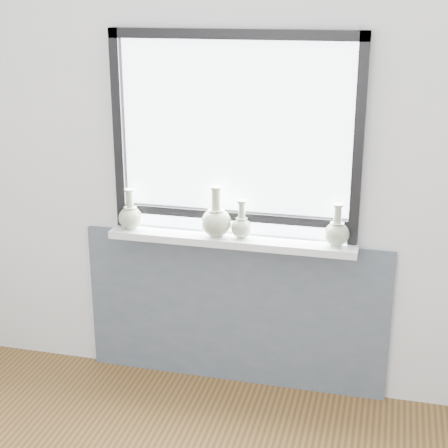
% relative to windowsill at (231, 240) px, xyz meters
% --- Properties ---
extents(back_wall, '(3.60, 0.02, 2.60)m').
position_rel_windowsill_xyz_m(back_wall, '(0.00, 0.10, 0.42)').
color(back_wall, silver).
rests_on(back_wall, ground).
extents(apron_panel, '(1.70, 0.03, 0.86)m').
position_rel_windowsill_xyz_m(apron_panel, '(0.00, 0.07, -0.45)').
color(apron_panel, '#515A6A').
rests_on(apron_panel, ground).
extents(windowsill, '(1.32, 0.18, 0.04)m').
position_rel_windowsill_xyz_m(windowsill, '(0.00, 0.00, 0.00)').
color(windowsill, silver).
rests_on(windowsill, apron_panel).
extents(window, '(1.30, 0.06, 1.05)m').
position_rel_windowsill_xyz_m(window, '(0.00, 0.06, 0.56)').
color(window, black).
rests_on(window, windowsill).
extents(vase_a, '(0.13, 0.13, 0.22)m').
position_rel_windowsill_xyz_m(vase_a, '(-0.56, -0.01, 0.09)').
color(vase_a, '#9EAD8D').
rests_on(vase_a, windowsill).
extents(vase_b, '(0.16, 0.16, 0.27)m').
position_rel_windowsill_xyz_m(vase_b, '(-0.08, -0.01, 0.11)').
color(vase_b, '#9EAD8D').
rests_on(vase_b, windowsill).
extents(vase_c, '(0.11, 0.11, 0.20)m').
position_rel_windowsill_xyz_m(vase_c, '(0.06, -0.00, 0.08)').
color(vase_c, '#9EAD8D').
rests_on(vase_c, windowsill).
extents(vase_d, '(0.13, 0.13, 0.22)m').
position_rel_windowsill_xyz_m(vase_d, '(0.55, 0.00, 0.09)').
color(vase_d, '#9EAD8D').
rests_on(vase_d, windowsill).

